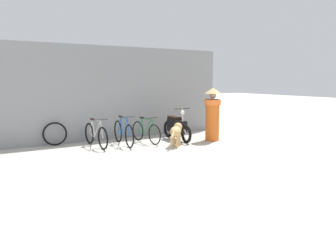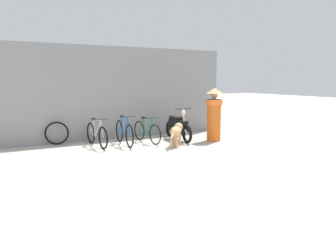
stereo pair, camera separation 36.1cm
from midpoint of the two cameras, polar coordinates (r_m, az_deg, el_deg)
ground_plane at (r=8.11m, az=-0.20°, el=-6.25°), size 60.00×60.00×0.00m
shop_wall_back at (r=11.23m, az=-9.09°, el=5.68°), size 8.65×0.20×3.10m
bicycle_0 at (r=10.10m, az=-11.33°, el=-1.48°), size 0.46×1.70×0.87m
bicycle_1 at (r=10.20m, az=-6.64°, el=-1.14°), size 0.46×1.75×0.92m
bicycle_2 at (r=10.51m, az=-2.72°, el=-0.98°), size 0.46×1.59×0.84m
motorcycle at (r=10.91m, az=2.72°, el=-0.16°), size 0.58×1.85×1.09m
stray_dog at (r=9.85m, az=2.52°, el=-0.92°), size 0.82×0.85×0.69m
person_in_robes at (r=10.84m, az=8.96°, el=2.22°), size 0.76×0.76×1.74m
spare_tire_left at (r=10.62m, az=-17.89°, el=-1.21°), size 0.73×0.14×0.72m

